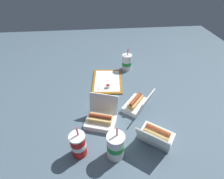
{
  "coord_description": "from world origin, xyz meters",
  "views": [
    {
      "loc": [
        -1.07,
        0.1,
        0.93
      ],
      "look_at": [
        0.04,
        -0.01,
        0.05
      ],
      "focal_mm": 28.0,
      "sensor_mm": 36.0,
      "label": 1
    }
  ],
  "objects_px": {
    "food_tray": "(107,81)",
    "ketchup_cup": "(108,86)",
    "soda_cup_corner": "(127,62)",
    "plastic_fork": "(99,86)",
    "clamshell_hotdog_left": "(101,119)",
    "soda_cup_left": "(78,145)",
    "clamshell_hotdog_right": "(136,104)",
    "soda_cup_back": "(116,146)",
    "clamshell_hotdog_front": "(156,135)"
  },
  "relations": [
    {
      "from": "food_tray",
      "to": "ketchup_cup",
      "type": "height_order",
      "value": "ketchup_cup"
    },
    {
      "from": "ketchup_cup",
      "to": "soda_cup_corner",
      "type": "xyz_separation_m",
      "value": [
        0.3,
        -0.21,
        0.05
      ]
    },
    {
      "from": "plastic_fork",
      "to": "clamshell_hotdog_left",
      "type": "xyz_separation_m",
      "value": [
        -0.41,
        -0.0,
        0.03
      ]
    },
    {
      "from": "food_tray",
      "to": "ketchup_cup",
      "type": "bearing_deg",
      "value": 179.33
    },
    {
      "from": "food_tray",
      "to": "soda_cup_left",
      "type": "height_order",
      "value": "soda_cup_left"
    },
    {
      "from": "clamshell_hotdog_right",
      "to": "soda_cup_corner",
      "type": "relative_size",
      "value": 1.19
    },
    {
      "from": "soda_cup_corner",
      "to": "soda_cup_back",
      "type": "bearing_deg",
      "value": 166.8
    },
    {
      "from": "food_tray",
      "to": "ketchup_cup",
      "type": "relative_size",
      "value": 9.8
    },
    {
      "from": "food_tray",
      "to": "soda_cup_back",
      "type": "bearing_deg",
      "value": 179.27
    },
    {
      "from": "clamshell_hotdog_left",
      "to": "clamshell_hotdog_front",
      "type": "height_order",
      "value": "clamshell_hotdog_left"
    },
    {
      "from": "food_tray",
      "to": "clamshell_hotdog_right",
      "type": "height_order",
      "value": "clamshell_hotdog_right"
    },
    {
      "from": "food_tray",
      "to": "clamshell_hotdog_left",
      "type": "bearing_deg",
      "value": 170.77
    },
    {
      "from": "ketchup_cup",
      "to": "clamshell_hotdog_front",
      "type": "xyz_separation_m",
      "value": [
        -0.55,
        -0.26,
        0.01
      ]
    },
    {
      "from": "food_tray",
      "to": "soda_cup_back",
      "type": "distance_m",
      "value": 0.74
    },
    {
      "from": "clamshell_hotdog_left",
      "to": "clamshell_hotdog_right",
      "type": "relative_size",
      "value": 0.94
    },
    {
      "from": "clamshell_hotdog_front",
      "to": "soda_cup_corner",
      "type": "bearing_deg",
      "value": 3.15
    },
    {
      "from": "clamshell_hotdog_front",
      "to": "soda_cup_left",
      "type": "relative_size",
      "value": 1.25
    },
    {
      "from": "plastic_fork",
      "to": "clamshell_hotdog_front",
      "type": "height_order",
      "value": "clamshell_hotdog_front"
    },
    {
      "from": "plastic_fork",
      "to": "soda_cup_back",
      "type": "xyz_separation_m",
      "value": [
        -0.66,
        -0.07,
        0.07
      ]
    },
    {
      "from": "plastic_fork",
      "to": "clamshell_hotdog_front",
      "type": "distance_m",
      "value": 0.67
    },
    {
      "from": "soda_cup_left",
      "to": "plastic_fork",
      "type": "bearing_deg",
      "value": -12.14
    },
    {
      "from": "soda_cup_back",
      "to": "soda_cup_left",
      "type": "bearing_deg",
      "value": 81.05
    },
    {
      "from": "clamshell_hotdog_front",
      "to": "soda_cup_left",
      "type": "xyz_separation_m",
      "value": [
        -0.05,
        0.47,
        0.04
      ]
    },
    {
      "from": "ketchup_cup",
      "to": "clamshell_hotdog_right",
      "type": "relative_size",
      "value": 0.15
    },
    {
      "from": "clamshell_hotdog_right",
      "to": "food_tray",
      "type": "bearing_deg",
      "value": 28.16
    },
    {
      "from": "ketchup_cup",
      "to": "soda_cup_left",
      "type": "distance_m",
      "value": 0.64
    },
    {
      "from": "soda_cup_left",
      "to": "soda_cup_back",
      "type": "distance_m",
      "value": 0.21
    },
    {
      "from": "clamshell_hotdog_right",
      "to": "soda_cup_left",
      "type": "distance_m",
      "value": 0.53
    },
    {
      "from": "soda_cup_corner",
      "to": "clamshell_hotdog_left",
      "type": "bearing_deg",
      "value": 157.07
    },
    {
      "from": "ketchup_cup",
      "to": "clamshell_hotdog_right",
      "type": "height_order",
      "value": "clamshell_hotdog_right"
    },
    {
      "from": "clamshell_hotdog_right",
      "to": "plastic_fork",
      "type": "bearing_deg",
      "value": 43.65
    },
    {
      "from": "clamshell_hotdog_right",
      "to": "soda_cup_corner",
      "type": "xyz_separation_m",
      "value": [
        0.55,
        -0.02,
        0.04
      ]
    },
    {
      "from": "plastic_fork",
      "to": "clamshell_hotdog_left",
      "type": "bearing_deg",
      "value": -177.15
    },
    {
      "from": "clamshell_hotdog_left",
      "to": "ketchup_cup",
      "type": "bearing_deg",
      "value": -11.54
    },
    {
      "from": "soda_cup_corner",
      "to": "soda_cup_back",
      "type": "height_order",
      "value": "soda_cup_back"
    },
    {
      "from": "clamshell_hotdog_left",
      "to": "soda_cup_corner",
      "type": "bearing_deg",
      "value": -22.93
    },
    {
      "from": "clamshell_hotdog_right",
      "to": "soda_cup_back",
      "type": "distance_m",
      "value": 0.43
    },
    {
      "from": "clamshell_hotdog_left",
      "to": "soda_cup_left",
      "type": "bearing_deg",
      "value": 147.75
    },
    {
      "from": "clamshell_hotdog_front",
      "to": "soda_cup_left",
      "type": "height_order",
      "value": "soda_cup_left"
    },
    {
      "from": "ketchup_cup",
      "to": "soda_cup_corner",
      "type": "height_order",
      "value": "soda_cup_corner"
    },
    {
      "from": "food_tray",
      "to": "plastic_fork",
      "type": "relative_size",
      "value": 3.57
    },
    {
      "from": "clamshell_hotdog_left",
      "to": "clamshell_hotdog_front",
      "type": "relative_size",
      "value": 0.88
    },
    {
      "from": "ketchup_cup",
      "to": "clamshell_hotdog_front",
      "type": "bearing_deg",
      "value": -154.91
    },
    {
      "from": "soda_cup_left",
      "to": "soda_cup_corner",
      "type": "xyz_separation_m",
      "value": [
        0.9,
        -0.42,
        -0.0
      ]
    },
    {
      "from": "clamshell_hotdog_front",
      "to": "plastic_fork",
      "type": "bearing_deg",
      "value": 30.07
    },
    {
      "from": "plastic_fork",
      "to": "clamshell_hotdog_right",
      "type": "relative_size",
      "value": 0.42
    },
    {
      "from": "clamshell_hotdog_right",
      "to": "clamshell_hotdog_front",
      "type": "distance_m",
      "value": 0.3
    },
    {
      "from": "clamshell_hotdog_left",
      "to": "soda_cup_left",
      "type": "relative_size",
      "value": 1.1
    },
    {
      "from": "plastic_fork",
      "to": "soda_cup_left",
      "type": "xyz_separation_m",
      "value": [
        -0.63,
        0.14,
        0.07
      ]
    },
    {
      "from": "clamshell_hotdog_front",
      "to": "clamshell_hotdog_right",
      "type": "bearing_deg",
      "value": 12.06
    }
  ]
}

